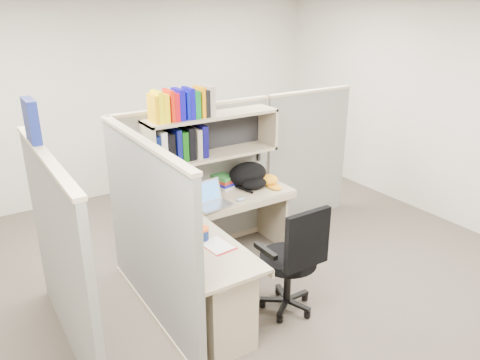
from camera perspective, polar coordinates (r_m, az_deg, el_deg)
ground at (r=4.69m, az=0.16°, el=-12.74°), size 6.00×6.00×0.00m
room_shell at (r=4.03m, az=0.18°, el=6.81°), size 6.00×6.00×6.00m
cubicle at (r=4.46m, az=-6.97°, el=-1.56°), size 3.79×1.84×1.95m
desk at (r=4.07m, az=-2.55°, el=-11.18°), size 1.74×1.75×0.73m
laptop at (r=4.54m, az=-3.29°, el=-1.82°), size 0.37×0.37×0.24m
backpack at (r=5.00m, az=1.33°, el=0.55°), size 0.47×0.38×0.26m
orange_cap at (r=5.10m, az=3.51°, el=0.03°), size 0.22×0.25×0.11m
snack_canister at (r=3.95m, az=-4.61°, el=-6.52°), size 0.11×0.11×0.11m
tissue_box at (r=3.56m, az=-6.55°, el=-9.04°), size 0.17×0.17×0.21m
mouse at (r=4.69m, az=0.07°, el=-2.36°), size 0.10×0.07×0.04m
paper_cup at (r=4.83m, az=-4.15°, el=-1.27°), size 0.08×0.08×0.10m
book_stack at (r=5.04m, az=-2.09°, el=-0.12°), size 0.24×0.29×0.12m
loose_paper at (r=3.88m, az=-2.81°, el=-7.92°), size 0.22×0.27×0.00m
task_chair at (r=4.18m, az=6.24°, el=-11.50°), size 0.55×0.51×1.05m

